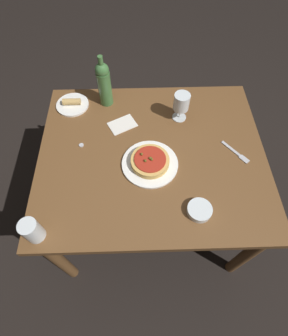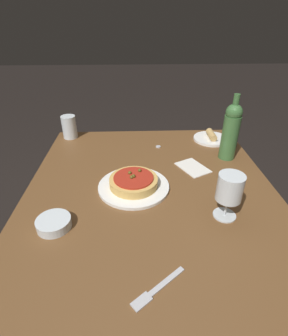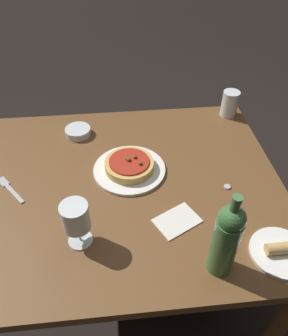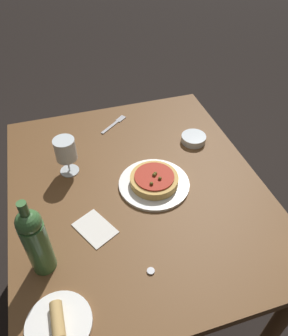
{
  "view_description": "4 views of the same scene",
  "coord_description": "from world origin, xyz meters",
  "px_view_note": "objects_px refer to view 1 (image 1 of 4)",
  "views": [
    {
      "loc": [
        -0.06,
        -0.76,
        1.8
      ],
      "look_at": [
        -0.04,
        -0.1,
        0.75
      ],
      "focal_mm": 28.0,
      "sensor_mm": 36.0,
      "label": 1
    },
    {
      "loc": [
        0.82,
        -0.06,
        1.31
      ],
      "look_at": [
        -0.04,
        -0.02,
        0.79
      ],
      "focal_mm": 28.0,
      "sensor_mm": 36.0,
      "label": 2
    },
    {
      "loc": [
        0.02,
        0.85,
        1.57
      ],
      "look_at": [
        -0.07,
        -0.03,
        0.77
      ],
      "focal_mm": 35.0,
      "sensor_mm": 36.0,
      "label": 3
    },
    {
      "loc": [
        -0.84,
        0.23,
        1.64
      ],
      "look_at": [
        0.03,
        -0.04,
        0.78
      ],
      "focal_mm": 35.0,
      "sensor_mm": 36.0,
      "label": 4
    }
  ],
  "objects_px": {
    "side_bowl": "(199,210)",
    "bottle_cap": "(81,145)",
    "pizza": "(150,161)",
    "dinner_plate": "(150,164)",
    "dining_table": "(152,163)",
    "water_cup": "(32,231)",
    "fork": "(237,153)",
    "wine_bottle": "(104,83)",
    "side_plate": "(72,104)",
    "wine_glass": "(181,103)"
  },
  "relations": [
    {
      "from": "dinner_plate",
      "to": "fork",
      "type": "relative_size",
      "value": 1.91
    },
    {
      "from": "wine_glass",
      "to": "bottle_cap",
      "type": "bearing_deg",
      "value": -161.14
    },
    {
      "from": "dining_table",
      "to": "bottle_cap",
      "type": "height_order",
      "value": "bottle_cap"
    },
    {
      "from": "fork",
      "to": "bottle_cap",
      "type": "distance_m",
      "value": 0.79
    },
    {
      "from": "water_cup",
      "to": "fork",
      "type": "distance_m",
      "value": 1.0
    },
    {
      "from": "dinner_plate",
      "to": "fork",
      "type": "distance_m",
      "value": 0.44
    },
    {
      "from": "wine_bottle",
      "to": "bottle_cap",
      "type": "bearing_deg",
      "value": -110.92
    },
    {
      "from": "water_cup",
      "to": "side_plate",
      "type": "distance_m",
      "value": 0.75
    },
    {
      "from": "fork",
      "to": "side_bowl",
      "type": "bearing_deg",
      "value": -75.81
    },
    {
      "from": "dinner_plate",
      "to": "side_bowl",
      "type": "height_order",
      "value": "side_bowl"
    },
    {
      "from": "pizza",
      "to": "fork",
      "type": "xyz_separation_m",
      "value": [
        0.44,
        0.05,
        -0.03
      ]
    },
    {
      "from": "bottle_cap",
      "to": "dinner_plate",
      "type": "bearing_deg",
      "value": -19.88
    },
    {
      "from": "pizza",
      "to": "wine_glass",
      "type": "height_order",
      "value": "wine_glass"
    },
    {
      "from": "dining_table",
      "to": "dinner_plate",
      "type": "xyz_separation_m",
      "value": [
        -0.01,
        -0.07,
        0.1
      ]
    },
    {
      "from": "wine_glass",
      "to": "fork",
      "type": "xyz_separation_m",
      "value": [
        0.26,
        -0.25,
        -0.11
      ]
    },
    {
      "from": "wine_bottle",
      "to": "water_cup",
      "type": "xyz_separation_m",
      "value": [
        -0.26,
        -0.77,
        -0.08
      ]
    },
    {
      "from": "dining_table",
      "to": "pizza",
      "type": "distance_m",
      "value": 0.14
    },
    {
      "from": "water_cup",
      "to": "dinner_plate",
      "type": "bearing_deg",
      "value": 34.86
    },
    {
      "from": "side_plate",
      "to": "bottle_cap",
      "type": "height_order",
      "value": "side_plate"
    },
    {
      "from": "wine_glass",
      "to": "bottle_cap",
      "type": "xyz_separation_m",
      "value": [
        -0.52,
        -0.18,
        -0.11
      ]
    },
    {
      "from": "dining_table",
      "to": "side_plate",
      "type": "distance_m",
      "value": 0.57
    },
    {
      "from": "wine_bottle",
      "to": "fork",
      "type": "relative_size",
      "value": 2.06
    },
    {
      "from": "dinner_plate",
      "to": "fork",
      "type": "bearing_deg",
      "value": 6.8
    },
    {
      "from": "water_cup",
      "to": "bottle_cap",
      "type": "relative_size",
      "value": 4.97
    },
    {
      "from": "dining_table",
      "to": "wine_bottle",
      "type": "height_order",
      "value": "wine_bottle"
    },
    {
      "from": "side_bowl",
      "to": "bottle_cap",
      "type": "height_order",
      "value": "side_bowl"
    },
    {
      "from": "pizza",
      "to": "side_bowl",
      "type": "height_order",
      "value": "pizza"
    },
    {
      "from": "pizza",
      "to": "fork",
      "type": "bearing_deg",
      "value": 6.79
    },
    {
      "from": "side_plate",
      "to": "wine_glass",
      "type": "bearing_deg",
      "value": -10.38
    },
    {
      "from": "dinner_plate",
      "to": "wine_bottle",
      "type": "xyz_separation_m",
      "value": [
        -0.23,
        0.43,
        0.13
      ]
    },
    {
      "from": "dinner_plate",
      "to": "bottle_cap",
      "type": "bearing_deg",
      "value": 160.12
    },
    {
      "from": "water_cup",
      "to": "fork",
      "type": "height_order",
      "value": "water_cup"
    },
    {
      "from": "dinner_plate",
      "to": "side_bowl",
      "type": "bearing_deg",
      "value": -51.06
    },
    {
      "from": "side_plate",
      "to": "pizza",
      "type": "bearing_deg",
      "value": -44.25
    },
    {
      "from": "side_bowl",
      "to": "wine_bottle",
      "type": "bearing_deg",
      "value": 122.25
    },
    {
      "from": "wine_glass",
      "to": "side_bowl",
      "type": "bearing_deg",
      "value": -86.79
    },
    {
      "from": "dinner_plate",
      "to": "side_plate",
      "type": "height_order",
      "value": "side_plate"
    },
    {
      "from": "dining_table",
      "to": "dinner_plate",
      "type": "distance_m",
      "value": 0.12
    },
    {
      "from": "dinner_plate",
      "to": "wine_bottle",
      "type": "height_order",
      "value": "wine_bottle"
    },
    {
      "from": "wine_bottle",
      "to": "side_plate",
      "type": "height_order",
      "value": "wine_bottle"
    },
    {
      "from": "water_cup",
      "to": "dining_table",
      "type": "bearing_deg",
      "value": 39.0
    },
    {
      "from": "wine_glass",
      "to": "water_cup",
      "type": "height_order",
      "value": "wine_glass"
    },
    {
      "from": "dining_table",
      "to": "wine_bottle",
      "type": "relative_size",
      "value": 3.84
    },
    {
      "from": "fork",
      "to": "bottle_cap",
      "type": "height_order",
      "value": "bottle_cap"
    },
    {
      "from": "fork",
      "to": "bottle_cap",
      "type": "relative_size",
      "value": 5.99
    },
    {
      "from": "side_bowl",
      "to": "fork",
      "type": "distance_m",
      "value": 0.38
    },
    {
      "from": "pizza",
      "to": "fork",
      "type": "relative_size",
      "value": 1.29
    },
    {
      "from": "side_bowl",
      "to": "fork",
      "type": "xyz_separation_m",
      "value": [
        0.23,
        0.31,
        -0.01
      ]
    },
    {
      "from": "water_cup",
      "to": "side_bowl",
      "type": "relative_size",
      "value": 1.09
    },
    {
      "from": "dining_table",
      "to": "wine_bottle",
      "type": "distance_m",
      "value": 0.49
    }
  ]
}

